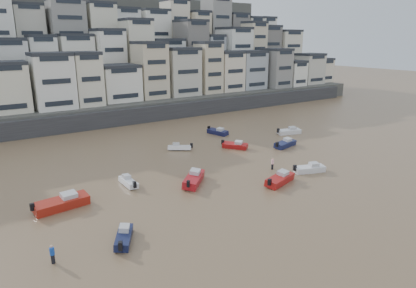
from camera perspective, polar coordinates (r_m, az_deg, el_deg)
harbor_wall at (r=84.08m, az=-12.24°, el=4.21°), size 140.00×3.00×3.50m
hillside at (r=121.78m, az=-17.63°, el=12.74°), size 141.04×66.00×50.00m
boat_a at (r=49.59m, az=11.00°, el=-5.15°), size 5.94×3.41×1.54m
boat_b at (r=54.68m, az=15.35°, el=-3.53°), size 5.18×3.10×1.34m
boat_c at (r=48.72m, az=-2.22°, el=-5.17°), size 5.70×5.72×1.66m
boat_d at (r=66.21m, az=11.79°, el=0.17°), size 5.58×2.80×1.46m
boat_e at (r=64.12m, az=4.18°, el=-0.12°), size 3.98×4.78×1.29m
boat_f at (r=49.35m, az=-12.16°, el=-5.56°), size 1.44×4.27×1.16m
boat_g at (r=75.31m, az=12.38°, el=2.03°), size 5.48×3.02×1.42m
boat_h at (r=63.26m, az=-4.40°, el=-0.41°), size 4.37×3.60×1.18m
boat_i at (r=73.31m, az=1.49°, el=2.00°), size 2.78×5.23×1.36m
boat_j at (r=36.60m, az=-12.84°, el=-13.54°), size 3.46×4.68×1.23m
boat_k at (r=44.82m, az=-21.61°, el=-8.23°), size 6.66×2.84×1.76m
person_blue at (r=35.14m, az=-22.83°, el=-15.35°), size 0.44×0.44×1.74m
person_pink at (r=54.58m, az=9.89°, el=-2.99°), size 0.44×0.44×1.74m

